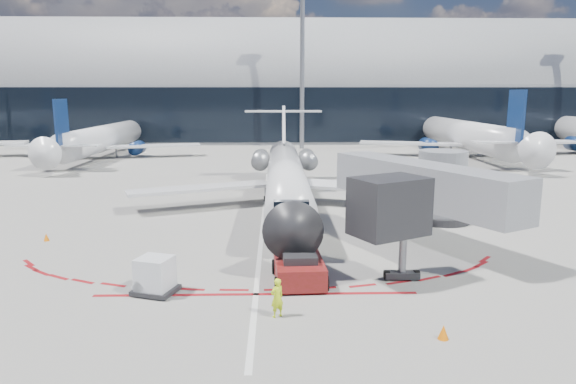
{
  "coord_description": "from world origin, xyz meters",
  "views": [
    {
      "loc": [
        0.89,
        -32.47,
        8.56
      ],
      "look_at": [
        1.68,
        0.6,
        2.17
      ],
      "focal_mm": 32.0,
      "sensor_mm": 36.0,
      "label": 1
    }
  ],
  "objects_px": {
    "pushback_tug": "(299,269)",
    "regional_jet": "(286,176)",
    "uld_container": "(155,276)",
    "ramp_worker": "(277,298)"
  },
  "relations": [
    {
      "from": "regional_jet",
      "to": "uld_container",
      "type": "distance_m",
      "value": 17.84
    },
    {
      "from": "pushback_tug",
      "to": "regional_jet",
      "type": "bearing_deg",
      "value": 88.0
    },
    {
      "from": "pushback_tug",
      "to": "uld_container",
      "type": "height_order",
      "value": "uld_container"
    },
    {
      "from": "pushback_tug",
      "to": "ramp_worker",
      "type": "bearing_deg",
      "value": -108.3
    },
    {
      "from": "ramp_worker",
      "to": "uld_container",
      "type": "xyz_separation_m",
      "value": [
        -5.26,
        2.48,
        0.02
      ]
    },
    {
      "from": "regional_jet",
      "to": "ramp_worker",
      "type": "relative_size",
      "value": 18.89
    },
    {
      "from": "regional_jet",
      "to": "uld_container",
      "type": "relative_size",
      "value": 14.06
    },
    {
      "from": "pushback_tug",
      "to": "ramp_worker",
      "type": "relative_size",
      "value": 3.56
    },
    {
      "from": "pushback_tug",
      "to": "uld_container",
      "type": "bearing_deg",
      "value": -171.73
    },
    {
      "from": "regional_jet",
      "to": "ramp_worker",
      "type": "distance_m",
      "value": 19.28
    }
  ]
}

